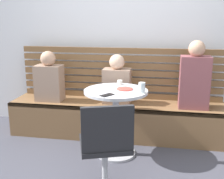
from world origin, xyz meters
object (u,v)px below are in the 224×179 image
at_px(person_adult, 195,78).
at_px(plate_small, 125,89).
at_px(person_child_left, 117,82).
at_px(phone_on_table, 107,95).
at_px(cafe_table, 116,110).
at_px(cup_water_clear, 142,88).
at_px(person_child_middle, 49,79).
at_px(cup_espresso_small, 120,82).
at_px(booth_bench, 116,119).
at_px(white_chair, 106,148).

xyz_separation_m(person_adult, plate_small, (-0.76, -0.44, -0.05)).
xyz_separation_m(person_child_left, plate_small, (0.16, -0.49, 0.04)).
height_order(person_child_left, phone_on_table, person_child_left).
bearing_deg(person_adult, cafe_table, -150.79).
bearing_deg(phone_on_table, cup_water_clear, -118.90).
distance_m(person_adult, person_child_middle, 1.80).
bearing_deg(cup_espresso_small, person_adult, 15.66).
bearing_deg(booth_bench, cup_water_clear, -59.13).
bearing_deg(cup_water_clear, person_child_middle, 155.58).
distance_m(person_child_middle, plate_small, 1.12).
bearing_deg(cafe_table, white_chair, -86.40).
xyz_separation_m(person_adult, person_child_middle, (-1.80, -0.00, -0.08)).
bearing_deg(cafe_table, booth_bench, 98.16).
height_order(cup_espresso_small, plate_small, cup_espresso_small).
relative_size(booth_bench, cup_espresso_small, 48.21).
relative_size(booth_bench, phone_on_table, 19.29).
bearing_deg(cup_espresso_small, person_child_left, 105.37).
height_order(cup_espresso_small, phone_on_table, cup_espresso_small).
relative_size(cafe_table, plate_small, 4.35).
bearing_deg(booth_bench, cup_espresso_small, -73.39).
bearing_deg(white_chair, cup_espresso_small, 92.37).
height_order(person_child_left, cup_espresso_small, person_child_left).
xyz_separation_m(booth_bench, plate_small, (0.16, -0.47, 0.52)).
bearing_deg(cafe_table, plate_small, 22.05).
distance_m(cafe_table, person_child_middle, 1.08).
distance_m(cafe_table, phone_on_table, 0.33).
xyz_separation_m(white_chair, person_child_left, (-0.12, 1.34, 0.24)).
distance_m(white_chair, plate_small, 0.89).
distance_m(white_chair, cup_water_clear, 0.83).
bearing_deg(cup_water_clear, phone_on_table, -155.29).
bearing_deg(white_chair, person_child_left, 95.24).
bearing_deg(cafe_table, phone_on_table, -102.51).
relative_size(person_adult, person_child_left, 1.30).
xyz_separation_m(cafe_table, person_adult, (0.85, 0.48, 0.28)).
xyz_separation_m(person_child_left, cup_espresso_small, (0.08, -0.29, 0.06)).
height_order(person_adult, person_child_left, person_adult).
relative_size(white_chair, plate_small, 5.00).
height_order(white_chair, person_child_middle, person_child_middle).
bearing_deg(person_child_left, booth_bench, -93.84).
bearing_deg(cup_espresso_small, booth_bench, 106.61).
distance_m(person_adult, cup_water_clear, 0.80).
relative_size(cup_water_clear, cup_espresso_small, 1.96).
height_order(booth_bench, plate_small, plate_small).
bearing_deg(person_child_left, cup_water_clear, -59.99).
xyz_separation_m(cafe_table, cup_espresso_small, (0.01, 0.24, 0.25)).
distance_m(white_chair, phone_on_table, 0.65).
bearing_deg(person_child_middle, cafe_table, -26.81).
bearing_deg(white_chair, booth_bench, 95.37).
bearing_deg(plate_small, booth_bench, 108.96).
distance_m(person_child_left, cup_espresso_small, 0.31).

